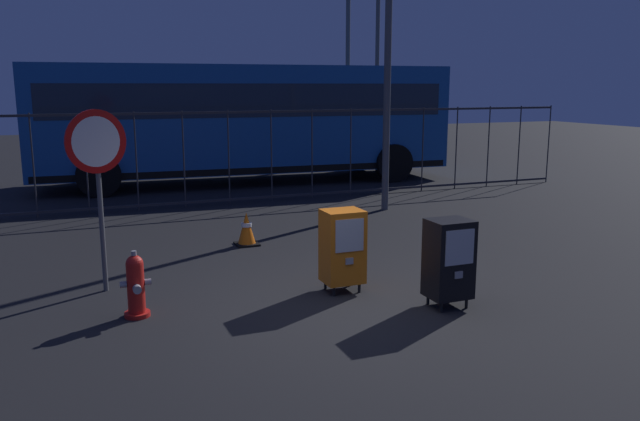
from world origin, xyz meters
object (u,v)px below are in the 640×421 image
Objects in this scene: bus_near at (245,117)px; street_light_near_right at (378,16)px; newspaper_box_secondary at (343,246)px; traffic_cone at (247,229)px; newspaper_box_primary at (449,259)px; fire_hydrant at (136,286)px; street_light_far_left at (348,20)px; stop_sign at (98,162)px.

street_light_near_right is (5.61, 3.55, 3.08)m from bus_near.
newspaper_box_secondary reaches higher than traffic_cone.
street_light_near_right is (6.06, 13.78, 4.22)m from newspaper_box_primary.
fire_hydrant is at bearing -108.98° from bus_near.
street_light_far_left is at bearing 56.41° from fire_hydrant.
fire_hydrant is 0.73× the size of newspaper_box_secondary.
street_light_far_left is (5.49, 11.99, 3.96)m from newspaper_box_secondary.
stop_sign is at bearing -129.52° from street_light_near_right.
newspaper_box_primary is at bearing -16.63° from fire_hydrant.
street_light_near_right is at bearing 35.72° from bus_near.
traffic_cone is (-1.37, 3.65, -0.31)m from newspaper_box_primary.
stop_sign is (-2.72, 1.09, 1.03)m from newspaper_box_secondary.
stop_sign is at bearing -113.04° from bus_near.
bus_near is at bearing 63.58° from stop_sign.
bus_near is 5.71m from street_light_far_left.
street_light_far_left is at bearing 65.42° from newspaper_box_secondary.
stop_sign is at bearing -144.59° from traffic_cone.
stop_sign is 0.21× the size of bus_near.
newspaper_box_primary is 1.32m from newspaper_box_secondary.
fire_hydrant is 14.95m from street_light_far_left.
street_light_far_left is (-1.47, -0.82, -0.26)m from street_light_near_right.
street_light_near_right is at bearing 53.74° from traffic_cone.
fire_hydrant reaches higher than traffic_cone.
newspaper_box_secondary is at bearing -21.90° from stop_sign.
traffic_cone is at bearing -122.65° from street_light_far_left.
newspaper_box_secondary is at bearing -0.78° from fire_hydrant.
street_light_near_right is (9.67, 11.72, 3.19)m from stop_sign.
newspaper_box_primary is at bearing -29.70° from stop_sign.
street_light_near_right is at bearing 50.48° from stop_sign.
street_light_near_right is (6.95, 12.81, 4.22)m from newspaper_box_secondary.
fire_hydrant is 16.48m from street_light_near_right.
bus_near reaches higher than stop_sign.
traffic_cone is 0.07× the size of street_light_far_left.
street_light_far_left is at bearing 70.49° from newspaper_box_primary.
stop_sign is 3.06m from traffic_cone.
newspaper_box_primary is 10.30m from bus_near.
street_light_far_left reaches higher than stop_sign.
fire_hydrant is 0.09× the size of street_light_far_left.
fire_hydrant is at bearing 179.22° from newspaper_box_secondary.
newspaper_box_primary is 3.91m from traffic_cone.
bus_near is (1.82, 6.57, 1.45)m from traffic_cone.
fire_hydrant is at bearing -123.59° from street_light_far_left.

